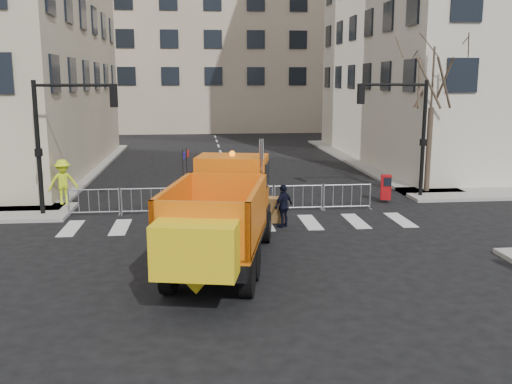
{
  "coord_description": "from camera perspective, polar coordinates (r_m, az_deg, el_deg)",
  "views": [
    {
      "loc": [
        -1.8,
        -15.53,
        5.38
      ],
      "look_at": [
        0.08,
        2.5,
        1.83
      ],
      "focal_mm": 40.0,
      "sensor_mm": 36.0,
      "label": 1
    }
  ],
  "objects": [
    {
      "name": "building_far",
      "position": [
        67.88,
        -4.6,
        16.66
      ],
      "size": [
        30.0,
        18.0,
        24.0
      ],
      "primitive_type": "cube",
      "color": "tan",
      "rests_on": "ground"
    },
    {
      "name": "ground",
      "position": [
        16.54,
        0.63,
        -7.9
      ],
      "size": [
        120.0,
        120.0,
        0.0
      ],
      "primitive_type": "plane",
      "color": "black",
      "rests_on": "ground"
    },
    {
      "name": "plow_truck",
      "position": [
        16.49,
        -3.4,
        -2.11
      ],
      "size": [
        4.43,
        9.7,
        3.64
      ],
      "rotation": [
        0.0,
        0.0,
        1.36
      ],
      "color": "black",
      "rests_on": "ground"
    },
    {
      "name": "street_tree",
      "position": [
        28.31,
        17.07,
        7.31
      ],
      "size": [
        3.0,
        3.0,
        7.5
      ],
      "primitive_type": null,
      "color": "#382B21",
      "rests_on": "ground"
    },
    {
      "name": "cop_c",
      "position": [
        21.17,
        2.78,
        -1.39
      ],
      "size": [
        0.96,
        0.94,
        1.62
      ],
      "primitive_type": "imported",
      "rotation": [
        0.0,
        0.0,
        3.91
      ],
      "color": "black",
      "rests_on": "ground"
    },
    {
      "name": "worker",
      "position": [
        25.75,
        -18.73,
        0.97
      ],
      "size": [
        1.42,
        1.09,
        1.93
      ],
      "primitive_type": "imported",
      "rotation": [
        0.0,
        0.0,
        0.33
      ],
      "color": "#D9F61D",
      "rests_on": "sidewalk_back"
    },
    {
      "name": "cop_a",
      "position": [
        21.79,
        -2.82,
        -0.71
      ],
      "size": [
        0.71,
        0.5,
        1.85
      ],
      "primitive_type": "imported",
      "rotation": [
        0.0,
        0.0,
        3.06
      ],
      "color": "black",
      "rests_on": "ground"
    },
    {
      "name": "traffic_light_left",
      "position": [
        24.0,
        -20.93,
        3.95
      ],
      "size": [
        0.18,
        0.18,
        5.4
      ],
      "primitive_type": "cylinder",
      "color": "black",
      "rests_on": "ground"
    },
    {
      "name": "cop_b",
      "position": [
        22.48,
        -5.04,
        -0.56
      ],
      "size": [
        0.99,
        0.87,
        1.72
      ],
      "primitive_type": "imported",
      "rotation": [
        0.0,
        0.0,
        2.84
      ],
      "color": "black",
      "rests_on": "ground"
    },
    {
      "name": "newspaper_box",
      "position": [
        26.09,
        12.85,
        0.48
      ],
      "size": [
        0.54,
        0.5,
        1.1
      ],
      "primitive_type": "cube",
      "rotation": [
        0.0,
        0.0,
        -0.25
      ],
      "color": "#9F0C10",
      "rests_on": "sidewalk_back"
    },
    {
      "name": "traffic_light_right",
      "position": [
        27.2,
        16.39,
        4.99
      ],
      "size": [
        0.18,
        0.18,
        5.4
      ],
      "primitive_type": "cylinder",
      "color": "black",
      "rests_on": "ground"
    },
    {
      "name": "sidewalk_back",
      "position": [
        24.68,
        -1.63,
        -1.33
      ],
      "size": [
        64.0,
        5.0,
        0.15
      ],
      "primitive_type": "cube",
      "color": "gray",
      "rests_on": "ground"
    },
    {
      "name": "crowd_barriers",
      "position": [
        23.66,
        -3.28,
        -0.71
      ],
      "size": [
        12.6,
        0.6,
        1.1
      ],
      "primitive_type": null,
      "color": "#9EA0A5",
      "rests_on": "ground"
    }
  ]
}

